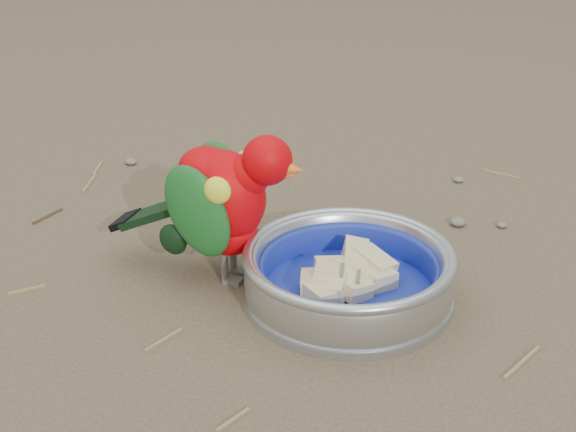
# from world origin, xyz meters

# --- Properties ---
(ground) EXTENTS (60.00, 60.00, 0.00)m
(ground) POSITION_xyz_m (0.00, 0.00, 0.00)
(ground) COLOR brown
(food_bowl) EXTENTS (0.22, 0.22, 0.02)m
(food_bowl) POSITION_xyz_m (0.09, -0.01, 0.01)
(food_bowl) COLOR #B2B2BA
(food_bowl) RESTS_ON ground
(bowl_wall) EXTENTS (0.22, 0.22, 0.04)m
(bowl_wall) POSITION_xyz_m (0.09, -0.01, 0.04)
(bowl_wall) COLOR #B2B2BA
(bowl_wall) RESTS_ON food_bowl
(fruit_wedges) EXTENTS (0.13, 0.13, 0.03)m
(fruit_wedges) POSITION_xyz_m (0.09, -0.01, 0.03)
(fruit_wedges) COLOR beige
(fruit_wedges) RESTS_ON food_bowl
(lory_parrot) EXTENTS (0.23, 0.14, 0.17)m
(lory_parrot) POSITION_xyz_m (-0.05, 0.02, 0.08)
(lory_parrot) COLOR #CA0107
(lory_parrot) RESTS_ON ground
(ground_debris) EXTENTS (0.90, 0.80, 0.01)m
(ground_debris) POSITION_xyz_m (-0.01, 0.07, 0.00)
(ground_debris) COLOR olive
(ground_debris) RESTS_ON ground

